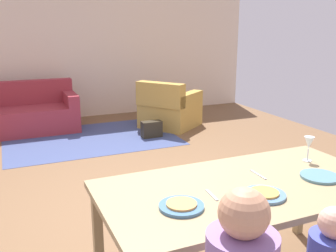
# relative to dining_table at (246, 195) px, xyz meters

# --- Properties ---
(ground_plane) EXTENTS (7.13, 6.70, 0.02)m
(ground_plane) POSITION_rel_dining_table_xyz_m (-0.02, 2.11, -0.70)
(ground_plane) COLOR brown
(back_wall) EXTENTS (7.13, 0.10, 2.70)m
(back_wall) POSITION_rel_dining_table_xyz_m (-0.02, 5.51, 0.66)
(back_wall) COLOR beige
(back_wall) RESTS_ON ground_plane
(dining_table) EXTENTS (1.84, 0.94, 0.76)m
(dining_table) POSITION_rel_dining_table_xyz_m (0.00, 0.00, 0.00)
(dining_table) COLOR #9C875E
(dining_table) RESTS_ON ground_plane
(plate_near_man) EXTENTS (0.25, 0.25, 0.02)m
(plate_near_man) POSITION_rel_dining_table_xyz_m (-0.51, -0.12, 0.08)
(plate_near_man) COLOR teal
(plate_near_man) RESTS_ON dining_table
(pizza_near_man) EXTENTS (0.17, 0.17, 0.01)m
(pizza_near_man) POSITION_rel_dining_table_xyz_m (-0.51, -0.12, 0.09)
(pizza_near_man) COLOR #DA954D
(pizza_near_man) RESTS_ON plate_near_man
(plate_near_child) EXTENTS (0.25, 0.25, 0.02)m
(plate_near_child) POSITION_rel_dining_table_xyz_m (-0.00, -0.18, 0.08)
(plate_near_child) COLOR #557EA2
(plate_near_child) RESTS_ON dining_table
(pizza_near_child) EXTENTS (0.17, 0.17, 0.01)m
(pizza_near_child) POSITION_rel_dining_table_xyz_m (-0.00, -0.18, 0.09)
(pizza_near_child) COLOR gold
(pizza_near_child) RESTS_ON plate_near_child
(plate_near_woman) EXTENTS (0.25, 0.25, 0.02)m
(plate_near_woman) POSITION_rel_dining_table_xyz_m (0.51, -0.10, 0.08)
(plate_near_woman) COLOR teal
(plate_near_woman) RESTS_ON dining_table
(wine_glass) EXTENTS (0.07, 0.07, 0.19)m
(wine_glass) POSITION_rel_dining_table_xyz_m (0.66, 0.18, 0.20)
(wine_glass) COLOR silver
(wine_glass) RESTS_ON dining_table
(fork) EXTENTS (0.03, 0.15, 0.01)m
(fork) POSITION_rel_dining_table_xyz_m (-0.28, -0.05, 0.07)
(fork) COLOR silver
(fork) RESTS_ON dining_table
(knife) EXTENTS (0.02, 0.17, 0.01)m
(knife) POSITION_rel_dining_table_xyz_m (0.17, 0.10, 0.07)
(knife) COLOR silver
(knife) RESTS_ON dining_table
(area_rug) EXTENTS (2.60, 1.80, 0.01)m
(area_rug) POSITION_rel_dining_table_xyz_m (-0.16, 3.91, -0.69)
(area_rug) COLOR #3F4D7D
(area_rug) RESTS_ON ground_plane
(couch) EXTENTS (1.83, 0.86, 0.82)m
(couch) POSITION_rel_dining_table_xyz_m (-1.14, 4.77, -0.39)
(couch) COLOR #982E38
(couch) RESTS_ON ground_plane
(armchair) EXTENTS (1.20, 1.19, 0.82)m
(armchair) POSITION_rel_dining_table_xyz_m (1.26, 4.08, -0.37)
(armchair) COLOR #BC9340
(armchair) RESTS_ON ground_plane
(handbag) EXTENTS (0.32, 0.16, 0.26)m
(handbag) POSITION_rel_dining_table_xyz_m (0.75, 3.61, -0.56)
(handbag) COLOR #2F281A
(handbag) RESTS_ON ground_plane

